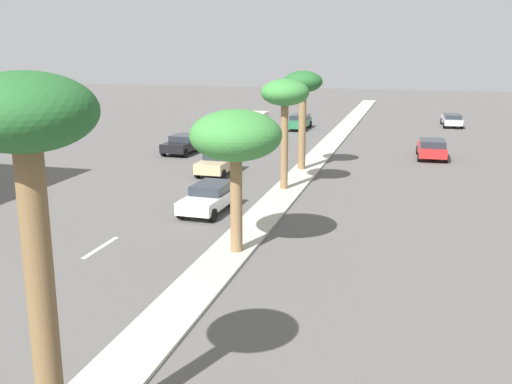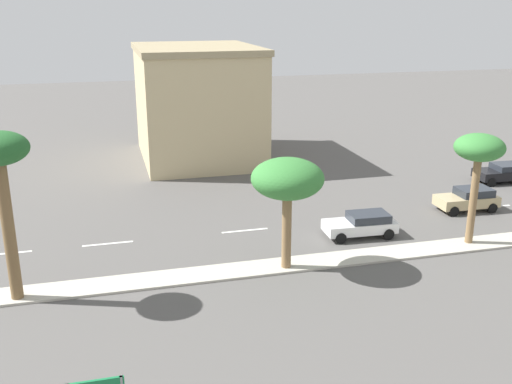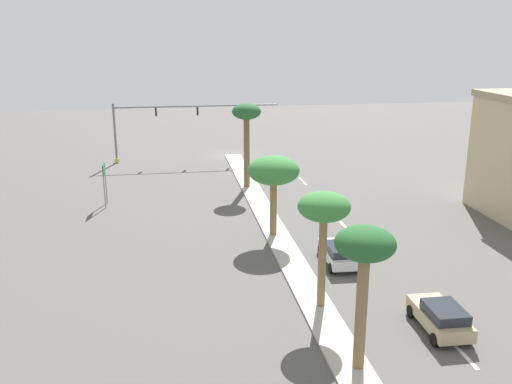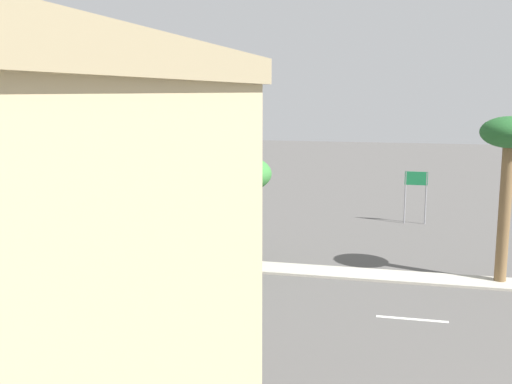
{
  "view_description": "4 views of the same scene",
  "coord_description": "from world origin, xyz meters",
  "px_view_note": "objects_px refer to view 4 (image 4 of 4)",
  "views": [
    {
      "loc": [
        7.09,
        4.76,
        8.33
      ],
      "look_at": [
        0.38,
        29.57,
        1.93
      ],
      "focal_mm": 42.53,
      "sensor_mm": 36.0,
      "label": 1
    },
    {
      "loc": [
        26.5,
        18.45,
        12.94
      ],
      "look_at": [
        -1.97,
        25.94,
        3.51
      ],
      "focal_mm": 41.41,
      "sensor_mm": 36.0,
      "label": 2
    },
    {
      "loc": [
        7.4,
        63.57,
        14.08
      ],
      "look_at": [
        1.32,
        25.7,
        2.94
      ],
      "focal_mm": 38.98,
      "sensor_mm": 36.0,
      "label": 3
    },
    {
      "loc": [
        -28.95,
        18.97,
        8.94
      ],
      "look_at": [
        1.25,
        26.14,
        3.75
      ],
      "focal_mm": 42.21,
      "sensor_mm": 36.0,
      "label": 4
    }
  ],
  "objects_px": {
    "directional_road_sign": "(416,186)",
    "palm_tree_far": "(39,159)",
    "palm_tree_inboard": "(236,176)",
    "sedan_white_outboard": "(110,261)",
    "palm_tree_outboard": "(509,145)"
  },
  "relations": [
    {
      "from": "palm_tree_far",
      "to": "directional_road_sign",
      "type": "bearing_deg",
      "value": -57.24
    },
    {
      "from": "palm_tree_outboard",
      "to": "palm_tree_inboard",
      "type": "height_order",
      "value": "palm_tree_outboard"
    },
    {
      "from": "palm_tree_inboard",
      "to": "sedan_white_outboard",
      "type": "distance_m",
      "value": 7.55
    },
    {
      "from": "palm_tree_inboard",
      "to": "directional_road_sign",
      "type": "bearing_deg",
      "value": -36.47
    },
    {
      "from": "palm_tree_outboard",
      "to": "sedan_white_outboard",
      "type": "xyz_separation_m",
      "value": [
        -3.19,
        18.47,
        -5.77
      ]
    },
    {
      "from": "sedan_white_outboard",
      "to": "palm_tree_outboard",
      "type": "bearing_deg",
      "value": -80.2
    },
    {
      "from": "directional_road_sign",
      "to": "palm_tree_far",
      "type": "relative_size",
      "value": 0.58
    },
    {
      "from": "directional_road_sign",
      "to": "palm_tree_outboard",
      "type": "bearing_deg",
      "value": -163.64
    },
    {
      "from": "directional_road_sign",
      "to": "palm_tree_far",
      "type": "bearing_deg",
      "value": 122.76
    },
    {
      "from": "palm_tree_inboard",
      "to": "sedan_white_outboard",
      "type": "height_order",
      "value": "palm_tree_inboard"
    },
    {
      "from": "palm_tree_far",
      "to": "sedan_white_outboard",
      "type": "distance_m",
      "value": 7.54
    },
    {
      "from": "palm_tree_outboard",
      "to": "sedan_white_outboard",
      "type": "relative_size",
      "value": 1.84
    },
    {
      "from": "directional_road_sign",
      "to": "sedan_white_outboard",
      "type": "distance_m",
      "value": 21.62
    },
    {
      "from": "palm_tree_inboard",
      "to": "sedan_white_outboard",
      "type": "bearing_deg",
      "value": 119.39
    },
    {
      "from": "directional_road_sign",
      "to": "palm_tree_outboard",
      "type": "distance_m",
      "value": 13.54
    }
  ]
}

